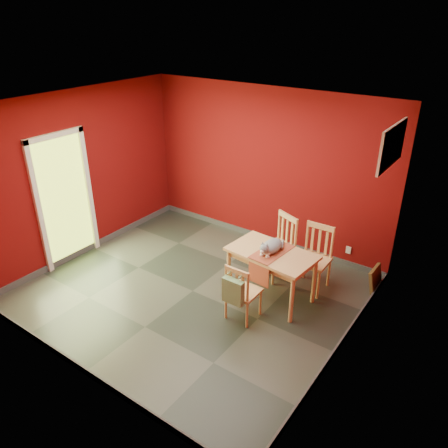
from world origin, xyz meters
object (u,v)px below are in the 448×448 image
Objects in this scene: tote_bag at (233,291)px; picture_frame at (375,280)px; dining_table at (272,258)px; chair_near at (242,291)px; chair_far_right at (314,257)px; cat at (272,244)px; chair_far_left at (279,245)px.

tote_bag is 2.28m from picture_frame.
chair_near is at bearing -96.46° from dining_table.
dining_table is 1.63m from picture_frame.
picture_frame is (1.26, 1.66, -0.24)m from chair_near.
picture_frame is at bearing 27.43° from chair_far_right.
chair_near is 2.02× the size of tote_bag.
chair_near is at bearing -88.87° from cat.
chair_far_right is 1.32m from chair_near.
chair_far_right is (0.59, -0.01, -0.00)m from chair_far_left.
tote_bag is (0.14, -1.45, 0.04)m from chair_far_left.
dining_table is 0.68m from chair_near.
chair_far_right reaches higher than cat.
chair_far_right is 2.55× the size of picture_frame.
chair_far_left reaches higher than chair_near.
chair_far_left is at bearing 96.46° from chair_near.
chair_far_left is 2.57× the size of picture_frame.
picture_frame is (0.81, 0.42, -0.31)m from chair_far_right.
chair_far_right reaches higher than tote_bag.
tote_bag reaches higher than picture_frame.
chair_far_left is at bearing 95.54° from tote_bag.
tote_bag is 0.91m from cat.
cat is at bearing 146.33° from dining_table.
chair_near reaches higher than dining_table.
tote_bag is at bearing -107.32° from chair_far_right.
chair_far_left is 1.46m from tote_bag.
dining_table is 0.66m from chair_far_left.
tote_bag is (0.00, -0.21, 0.12)m from chair_near.
tote_bag is 1.08× the size of picture_frame.
picture_frame is at bearing 46.44° from cat.
chair_far_left is 0.72m from cat.
chair_far_right is at bearing -0.74° from chair_far_left.
cat reaches higher than dining_table.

